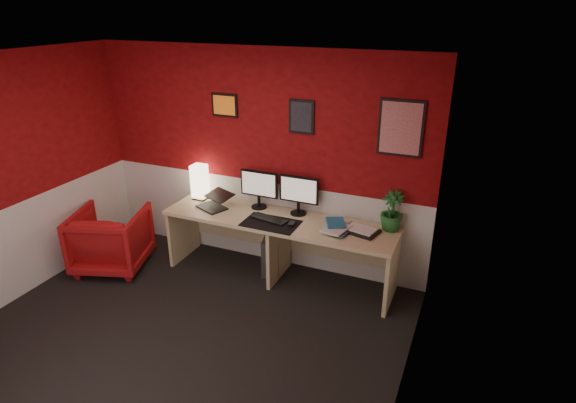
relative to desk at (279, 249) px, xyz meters
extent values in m
cube|color=black|center=(-0.40, -1.41, -0.36)|extent=(4.00, 3.50, 0.01)
cube|color=white|center=(-0.40, -1.41, 2.13)|extent=(4.00, 3.50, 0.01)
cube|color=maroon|center=(-0.40, 0.34, 0.89)|extent=(4.00, 0.01, 2.50)
cube|color=maroon|center=(1.60, -1.41, 0.89)|extent=(0.01, 3.50, 2.50)
cube|color=silver|center=(-0.40, 0.34, 0.14)|extent=(4.00, 0.01, 1.00)
cube|color=silver|center=(-2.40, -1.41, 0.14)|extent=(0.01, 3.50, 1.00)
cube|color=silver|center=(1.59, -1.41, 0.14)|extent=(0.01, 3.50, 1.00)
cube|color=#CFBB84|center=(0.00, 0.00, 0.00)|extent=(2.60, 0.65, 0.73)
cube|color=#FFE5B2|center=(-1.10, 0.18, 0.56)|extent=(0.16, 0.16, 0.40)
cube|color=black|center=(-0.83, -0.02, 0.47)|extent=(0.39, 0.34, 0.22)
cube|color=black|center=(-0.34, 0.21, 0.66)|extent=(0.45, 0.06, 0.58)
cube|color=black|center=(0.14, 0.22, 0.66)|extent=(0.45, 0.06, 0.58)
cube|color=black|center=(-0.03, -0.13, 0.37)|extent=(0.60, 0.38, 0.01)
cube|color=black|center=(-0.09, -0.06, 0.38)|extent=(0.44, 0.22, 0.02)
cube|color=black|center=(0.19, -0.10, 0.39)|extent=(0.07, 0.11, 0.03)
imported|color=#1F6490|center=(0.58, 0.01, 0.38)|extent=(0.29, 0.36, 0.03)
imported|color=silver|center=(0.56, -0.03, 0.40)|extent=(0.29, 0.35, 0.02)
imported|color=#1F6490|center=(0.55, -0.01, 0.43)|extent=(0.28, 0.31, 0.02)
cube|color=black|center=(0.91, 0.05, 0.38)|extent=(0.40, 0.32, 0.03)
imported|color=#19591E|center=(1.17, 0.22, 0.58)|extent=(0.29, 0.29, 0.42)
cube|color=#99999E|center=(-0.12, 0.13, -0.14)|extent=(0.29, 0.48, 0.45)
imported|color=#B31517|center=(-1.90, -0.54, -0.01)|extent=(0.98, 0.99, 0.72)
cube|color=orange|center=(-0.80, 0.33, 1.49)|extent=(0.32, 0.02, 0.26)
cube|color=black|center=(0.13, 0.33, 1.44)|extent=(0.28, 0.02, 0.36)
cube|color=red|center=(1.17, 0.33, 1.42)|extent=(0.44, 0.02, 0.56)
camera|label=1|loc=(1.92, -4.28, 2.56)|focal=29.63mm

